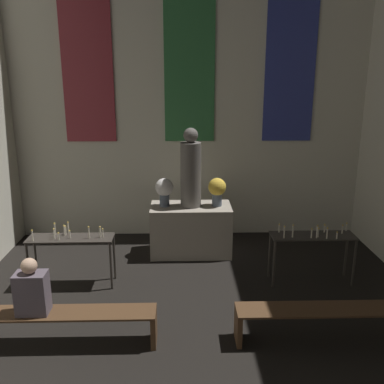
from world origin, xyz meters
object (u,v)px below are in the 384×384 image
statue (191,171)px  flower_vase_left (164,190)px  candle_rack_left (71,244)px  pew_back_left (59,320)px  person_seated (32,290)px  pew_back_right (331,316)px  flower_vase_right (217,189)px  candle_rack_right (312,242)px  altar (191,230)px

statue → flower_vase_left: bearing=180.0°
candle_rack_left → pew_back_left: candle_rack_left is taller
statue → person_seated: (-1.89, -2.65, -0.78)m
flower_vase_left → person_seated: 3.05m
candle_rack_left → pew_back_right: bearing=-23.8°
flower_vase_right → candle_rack_left: size_ratio=0.39×
statue → flower_vase_left: size_ratio=2.74×
candle_rack_right → statue: bearing=147.9°
altar → pew_back_right: (1.61, -2.65, -0.12)m
pew_back_left → flower_vase_left: bearing=66.4°
pew_back_left → person_seated: (-0.28, -0.00, 0.40)m
candle_rack_left → altar: bearing=32.1°
flower_vase_right → candle_rack_left: (-2.27, -1.14, -0.52)m
altar → flower_vase_right: flower_vase_right is taller
flower_vase_left → altar: bearing=0.0°
statue → candle_rack_left: 2.30m
flower_vase_right → pew_back_right: flower_vase_right is taller
flower_vase_left → candle_rack_left: flower_vase_left is taller
candle_rack_right → pew_back_right: candle_rack_right is taller
pew_back_right → candle_rack_left: bearing=156.2°
flower_vase_right → altar: bearing=180.0°
candle_rack_left → candle_rack_right: candle_rack_right is taller
candle_rack_right → person_seated: (-3.70, -1.51, 0.06)m
statue → person_seated: statue is taller
flower_vase_left → candle_rack_left: (-1.36, -1.14, -0.52)m
flower_vase_right → candle_rack_left: flower_vase_right is taller
pew_back_right → flower_vase_right: bearing=113.6°
statue → candle_rack_left: bearing=-147.9°
altar → pew_back_right: size_ratio=0.62×
flower_vase_right → person_seated: bearing=-131.5°
flower_vase_left → candle_rack_right: size_ratio=0.39×
pew_back_right → person_seated: 3.52m
pew_back_right → person_seated: (-3.50, -0.00, 0.40)m
statue → candle_rack_right: size_ratio=1.07×
altar → person_seated: bearing=-125.5°
pew_back_right → flower_vase_left: bearing=128.0°
altar → candle_rack_right: 2.16m
candle_rack_right → person_seated: size_ratio=1.86×
flower_vase_right → pew_back_left: bearing=-128.0°
statue → flower_vase_right: statue is taller
altar → flower_vase_left: (-0.46, 0.00, 0.74)m
statue → flower_vase_left: 0.56m
pew_back_left → candle_rack_left: bearing=97.8°
person_seated → flower_vase_right: bearing=48.5°
statue → altar: bearing=0.0°
candle_rack_right → pew_back_right: bearing=-97.7°
altar → statue: (0.00, 0.00, 1.06)m
candle_rack_right → pew_back_left: size_ratio=0.56×
person_seated → altar: bearing=54.5°
person_seated → pew_back_right: bearing=0.0°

